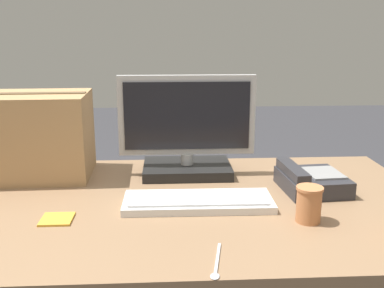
# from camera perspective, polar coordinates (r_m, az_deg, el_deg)

# --- Properties ---
(monitor) EXTENTS (0.48, 0.22, 0.36)m
(monitor) POSITION_cam_1_polar(r_m,az_deg,el_deg) (1.60, -0.64, 1.18)
(monitor) COLOR black
(monitor) RESTS_ON office_desk
(keyboard) EXTENTS (0.44, 0.17, 0.03)m
(keyboard) POSITION_cam_1_polar(r_m,az_deg,el_deg) (1.35, 0.77, -7.26)
(keyboard) COLOR silver
(keyboard) RESTS_ON office_desk
(desk_phone) EXTENTS (0.21, 0.23, 0.08)m
(desk_phone) POSITION_cam_1_polar(r_m,az_deg,el_deg) (1.51, 14.84, -4.52)
(desk_phone) COLOR #2D2D33
(desk_phone) RESTS_ON office_desk
(paper_cup_left) EXTENTS (0.07, 0.07, 0.10)m
(paper_cup_left) POSITION_cam_1_polar(r_m,az_deg,el_deg) (1.27, 14.61, -7.39)
(paper_cup_left) COLOR #BC7547
(paper_cup_left) RESTS_ON office_desk
(spoon) EXTENTS (0.04, 0.16, 0.00)m
(spoon) POSITION_cam_1_polar(r_m,az_deg,el_deg) (1.04, 3.13, -15.12)
(spoon) COLOR silver
(spoon) RESTS_ON office_desk
(cardboard_box) EXTENTS (0.44, 0.28, 0.30)m
(cardboard_box) POSITION_cam_1_polar(r_m,az_deg,el_deg) (1.68, -20.31, 1.01)
(cardboard_box) COLOR tan
(cardboard_box) RESTS_ON office_desk
(sticky_note_pad) EXTENTS (0.09, 0.09, 0.01)m
(sticky_note_pad) POSITION_cam_1_polar(r_m,az_deg,el_deg) (1.31, -16.78, -9.12)
(sticky_note_pad) COLOR gold
(sticky_note_pad) RESTS_ON office_desk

